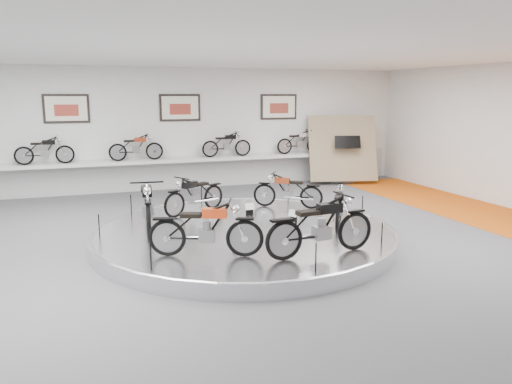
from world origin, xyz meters
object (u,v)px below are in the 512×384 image
object	(u,v)px
bike_f	(339,205)
bike_d	(206,229)
bike_e	(321,226)
display_platform	(244,235)
bike_c	(147,204)
bike_a	(288,190)
bike_b	(195,194)
shelf	(183,160)

from	to	relation	value
bike_f	bike_d	bearing A→B (deg)	140.21
bike_e	bike_f	distance (m)	2.14
display_platform	bike_c	xyz separation A→B (m)	(-1.95, 0.57, 0.71)
bike_c	bike_a	bearing A→B (deg)	111.24
bike_d	bike_f	size ratio (longest dim) A/B	1.12
bike_a	bike_e	xyz separation A→B (m)	(-0.96, -3.71, 0.10)
bike_b	bike_f	xyz separation A→B (m)	(2.70, -2.20, -0.01)
display_platform	bike_e	size ratio (longest dim) A/B	3.47
bike_a	bike_b	world-z (taller)	bike_b
bike_b	bike_d	xyz separation A→B (m)	(-0.54, -3.29, 0.04)
bike_d	bike_e	distance (m)	2.03
bike_a	display_platform	bearing A→B (deg)	77.05
bike_b	shelf	bearing A→B (deg)	-127.69
display_platform	bike_b	xyz separation A→B (m)	(-0.67, 1.75, 0.61)
bike_c	bike_e	distance (m)	3.81
shelf	bike_b	world-z (taller)	bike_b
bike_a	bike_f	bearing A→B (deg)	134.10
shelf	bike_c	bearing A→B (deg)	-108.45
bike_b	bike_d	size ratio (longest dim) A/B	0.91
shelf	bike_e	xyz separation A→B (m)	(0.72, -8.56, -0.16)
bike_b	bike_d	distance (m)	3.34
bike_b	bike_c	size ratio (longest dim) A/B	0.82
display_platform	bike_d	xyz separation A→B (m)	(-1.22, -1.55, 0.66)
display_platform	bike_c	world-z (taller)	bike_c
bike_a	bike_c	size ratio (longest dim) A/B	0.79
bike_d	bike_e	world-z (taller)	bike_e
bike_c	bike_b	bearing A→B (deg)	138.78
display_platform	bike_e	world-z (taller)	bike_e
bike_e	bike_d	bearing A→B (deg)	157.59
shelf	bike_e	world-z (taller)	bike_e
bike_c	bike_d	xyz separation A→B (m)	(0.73, -2.11, -0.06)
bike_d	shelf	bearing A→B (deg)	102.34
bike_a	bike_e	world-z (taller)	bike_e
bike_d	bike_f	bearing A→B (deg)	39.63
bike_b	bike_d	world-z (taller)	bike_d
bike_d	bike_c	bearing A→B (deg)	130.11
bike_e	display_platform	bearing A→B (deg)	103.47
bike_c	bike_d	world-z (taller)	bike_c
bike_a	bike_c	bearing A→B (deg)	49.47
bike_a	bike_c	xyz separation A→B (m)	(-3.62, -0.99, 0.12)
display_platform	bike_d	bearing A→B (deg)	-128.13
shelf	bike_f	distance (m)	7.15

